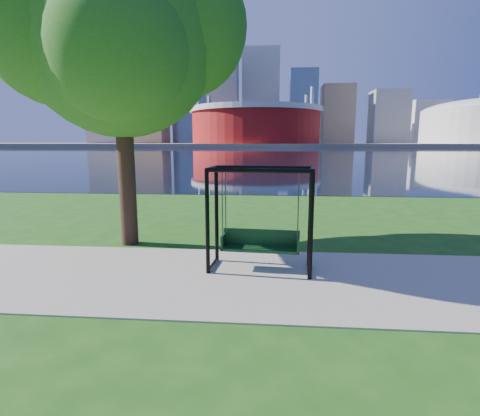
# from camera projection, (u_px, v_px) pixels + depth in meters

# --- Properties ---
(ground) EXTENTS (900.00, 900.00, 0.00)m
(ground) POSITION_uv_depth(u_px,v_px,m) (233.00, 270.00, 8.39)
(ground) COLOR #1E5114
(ground) RESTS_ON ground
(path) EXTENTS (120.00, 4.00, 0.03)m
(path) POSITION_uv_depth(u_px,v_px,m) (231.00, 278.00, 7.89)
(path) COLOR #9E937F
(path) RESTS_ON ground
(river) EXTENTS (900.00, 180.00, 0.02)m
(river) POSITION_uv_depth(u_px,v_px,m) (270.00, 152.00, 108.46)
(river) COLOR black
(river) RESTS_ON ground
(far_bank) EXTENTS (900.00, 228.00, 2.00)m
(far_bank) POSITION_uv_depth(u_px,v_px,m) (272.00, 144.00, 308.45)
(far_bank) COLOR #937F60
(far_bank) RESTS_ON ground
(stadium) EXTENTS (83.00, 83.00, 32.00)m
(stadium) POSITION_uv_depth(u_px,v_px,m) (256.00, 124.00, 237.33)
(stadium) COLOR maroon
(stadium) RESTS_ON far_bank
(skyline) EXTENTS (392.00, 66.00, 96.50)m
(skyline) POSITION_uv_depth(u_px,v_px,m) (267.00, 102.00, 315.89)
(skyline) COLOR gray
(skyline) RESTS_ON far_bank
(swing) EXTENTS (2.33, 1.14, 2.32)m
(swing) POSITION_uv_depth(u_px,v_px,m) (261.00, 221.00, 8.24)
(swing) COLOR black
(swing) RESTS_ON ground
(park_tree) EXTENTS (6.53, 5.90, 8.11)m
(park_tree) POSITION_uv_depth(u_px,v_px,m) (118.00, 33.00, 9.70)
(park_tree) COLOR black
(park_tree) RESTS_ON ground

